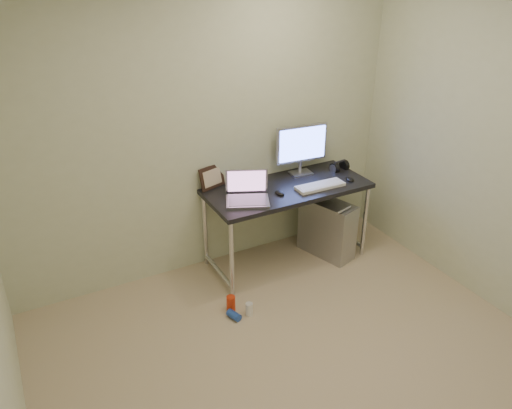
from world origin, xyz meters
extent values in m
plane|color=tan|center=(0.00, 0.00, 0.00)|extent=(3.50, 3.50, 0.00)
cube|color=beige|center=(0.00, 1.75, 1.25)|extent=(3.50, 0.02, 2.50)
cube|color=black|center=(0.60, 1.43, 0.73)|extent=(1.45, 0.64, 0.04)
cylinder|color=silver|center=(-0.08, 1.15, 0.35)|extent=(0.04, 0.04, 0.71)
cylinder|color=silver|center=(-0.08, 1.71, 0.35)|extent=(0.04, 0.04, 0.71)
cylinder|color=silver|center=(1.29, 1.15, 0.35)|extent=(0.04, 0.04, 0.71)
cylinder|color=silver|center=(1.29, 1.71, 0.35)|extent=(0.04, 0.04, 0.71)
cylinder|color=silver|center=(-0.08, 1.43, 0.08)|extent=(0.04, 0.56, 0.04)
cylinder|color=silver|center=(1.29, 1.43, 0.08)|extent=(0.04, 0.56, 0.04)
cube|color=#A3A4A8|center=(1.00, 1.34, 0.27)|extent=(0.37, 0.57, 0.55)
cylinder|color=#A7A6AD|center=(1.00, 1.12, 0.57)|extent=(0.19, 0.08, 0.03)
cylinder|color=#A7A6AD|center=(1.00, 1.55, 0.57)|extent=(0.19, 0.08, 0.03)
cylinder|color=black|center=(0.95, 1.70, 0.40)|extent=(0.01, 0.16, 0.69)
cylinder|color=black|center=(1.04, 1.68, 0.38)|extent=(0.02, 0.11, 0.71)
cylinder|color=red|center=(-0.18, 0.99, 0.07)|extent=(0.08, 0.08, 0.13)
cylinder|color=white|center=(-0.07, 0.87, 0.05)|extent=(0.08, 0.08, 0.11)
cylinder|color=#2246AB|center=(-0.20, 0.88, 0.03)|extent=(0.10, 0.13, 0.06)
cube|color=#A7A6AD|center=(0.15, 1.32, 0.76)|extent=(0.42, 0.37, 0.02)
cube|color=slate|center=(0.15, 1.32, 0.77)|extent=(0.37, 0.32, 0.00)
cube|color=#9A99A2|center=(0.21, 1.45, 0.88)|extent=(0.34, 0.19, 0.23)
cube|color=#72486B|center=(0.21, 1.44, 0.88)|extent=(0.30, 0.17, 0.19)
cube|color=#A7A6AD|center=(0.86, 1.62, 0.76)|extent=(0.21, 0.16, 0.01)
cylinder|color=#A7A6AD|center=(0.86, 1.63, 0.82)|extent=(0.03, 0.03, 0.11)
cube|color=#A7A6AD|center=(0.86, 1.63, 1.04)|extent=(0.50, 0.08, 0.34)
cube|color=#5471FF|center=(0.86, 1.61, 1.04)|extent=(0.45, 0.05, 0.30)
cube|color=white|center=(0.85, 1.28, 0.76)|extent=(0.45, 0.15, 0.03)
ellipsoid|color=black|center=(1.17, 1.28, 0.77)|extent=(0.09, 0.12, 0.04)
ellipsoid|color=black|center=(0.47, 1.33, 0.77)|extent=(0.07, 0.11, 0.04)
cylinder|color=black|center=(1.17, 1.52, 0.78)|extent=(0.05, 0.11, 0.10)
cylinder|color=black|center=(1.30, 1.52, 0.78)|extent=(0.05, 0.11, 0.10)
cube|color=black|center=(1.23, 1.52, 0.83)|extent=(0.14, 0.03, 0.01)
cube|color=black|center=(0.01, 1.73, 0.85)|extent=(0.26, 0.14, 0.20)
cylinder|color=silver|center=(0.20, 1.67, 0.80)|extent=(0.01, 0.01, 0.10)
cylinder|color=white|center=(0.20, 1.67, 0.86)|extent=(0.05, 0.05, 0.04)
camera|label=1|loc=(-1.51, -1.94, 2.60)|focal=35.00mm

